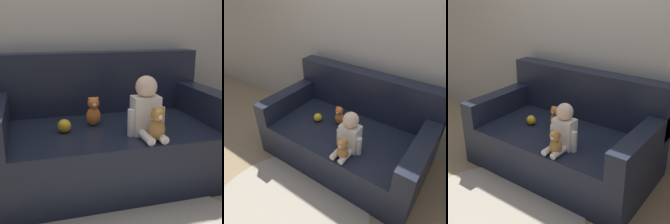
# 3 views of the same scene
# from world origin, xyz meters

# --- Properties ---
(ground_plane) EXTENTS (12.00, 12.00, 0.00)m
(ground_plane) POSITION_xyz_m (0.00, 0.00, 0.00)
(ground_plane) COLOR #9E8460
(wall_back) EXTENTS (8.00, 0.05, 2.60)m
(wall_back) POSITION_xyz_m (0.00, 0.57, 1.30)
(wall_back) COLOR #ADA89E
(wall_back) RESTS_ON ground_plane
(couch) EXTENTS (1.71, 0.97, 0.90)m
(couch) POSITION_xyz_m (0.00, 0.07, 0.31)
(couch) COLOR black
(couch) RESTS_ON ground_plane
(person_baby) EXTENTS (0.26, 0.30, 0.39)m
(person_baby) POSITION_xyz_m (0.19, -0.25, 0.58)
(person_baby) COLOR white
(person_baby) RESTS_ON couch
(teddy_bear_brown) EXTENTS (0.11, 0.10, 0.22)m
(teddy_bear_brown) POSITION_xyz_m (0.21, -0.39, 0.52)
(teddy_bear_brown) COLOR #AD7A3D
(teddy_bear_brown) RESTS_ON couch
(plush_toy_side) EXTENTS (0.10, 0.10, 0.21)m
(plush_toy_side) POSITION_xyz_m (-0.11, 0.02, 0.51)
(plush_toy_side) COLOR orange
(plush_toy_side) RESTS_ON couch
(toy_ball) EXTENTS (0.09, 0.09, 0.09)m
(toy_ball) POSITION_xyz_m (-0.33, -0.07, 0.45)
(toy_ball) COLOR gold
(toy_ball) RESTS_ON couch
(floor_rug) EXTENTS (1.45, 1.45, 0.01)m
(floor_rug) POSITION_xyz_m (-0.04, -0.88, 0.01)
(floor_rug) COLOR #B2A893
(floor_rug) RESTS_ON ground_plane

